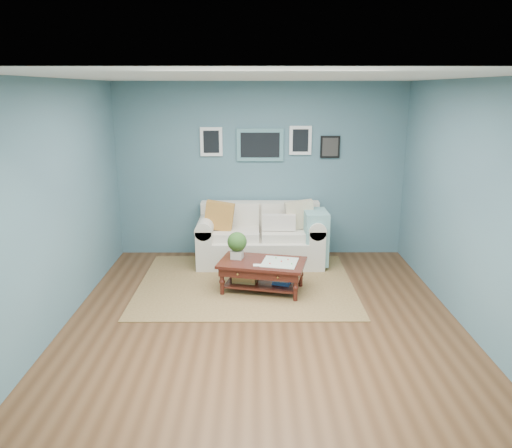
{
  "coord_description": "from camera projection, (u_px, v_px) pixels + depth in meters",
  "views": [
    {
      "loc": [
        -0.1,
        -5.25,
        2.58
      ],
      "look_at": [
        -0.08,
        1.0,
        0.89
      ],
      "focal_mm": 35.0,
      "sensor_mm": 36.0,
      "label": 1
    }
  ],
  "objects": [
    {
      "name": "area_rug",
      "position": [
        246.0,
        284.0,
        6.82
      ],
      "size": [
        2.89,
        2.32,
        0.01
      ],
      "primitive_type": "cube",
      "color": "brown",
      "rests_on": "ground"
    },
    {
      "name": "room_shell",
      "position": [
        264.0,
        205.0,
        5.44
      ],
      "size": [
        5.0,
        5.02,
        2.7
      ],
      "color": "brown",
      "rests_on": "ground"
    },
    {
      "name": "coffee_table",
      "position": [
        258.0,
        266.0,
        6.53
      ],
      "size": [
        1.22,
        0.87,
        0.77
      ],
      "rotation": [
        0.0,
        0.0,
        -0.22
      ],
      "color": "#37100D",
      "rests_on": "ground"
    },
    {
      "name": "loveseat",
      "position": [
        266.0,
        237.0,
        7.59
      ],
      "size": [
        1.93,
        0.88,
        0.99
      ],
      "color": "beige",
      "rests_on": "ground"
    }
  ]
}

